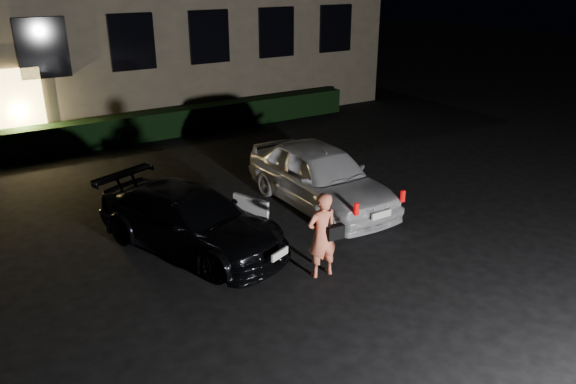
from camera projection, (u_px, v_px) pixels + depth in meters
ground at (346, 284)px, 9.81m from camera, size 80.00×80.00×0.00m
hedge at (145, 126)px, 17.90m from camera, size 15.00×0.70×0.85m
sedan at (191, 219)px, 10.87m from camera, size 3.12×4.50×1.21m
hatch at (320, 176)px, 12.78m from camera, size 1.76×4.30×1.46m
man at (322, 235)px, 9.81m from camera, size 0.66×0.42×1.59m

